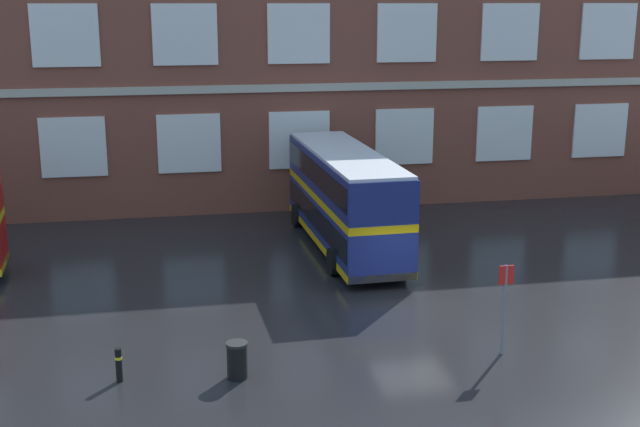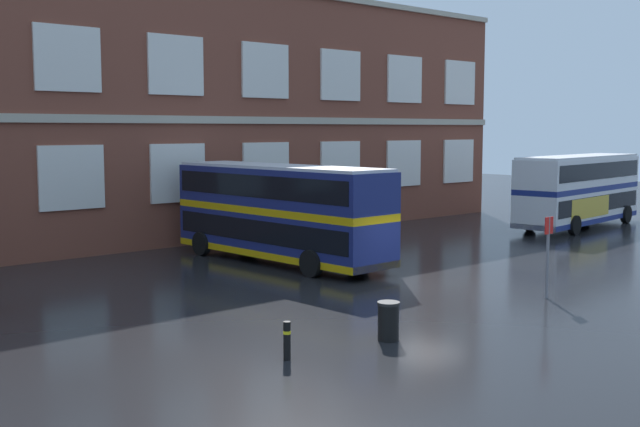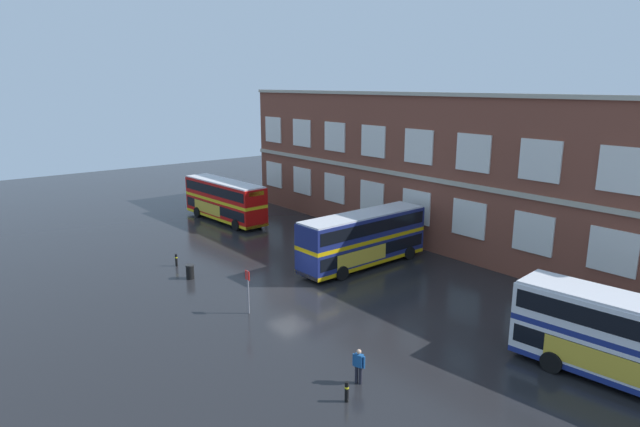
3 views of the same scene
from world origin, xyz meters
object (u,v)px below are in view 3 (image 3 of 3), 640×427
object	(u,v)px
double_decker_middle	(363,238)
waiting_passenger	(359,365)
station_litter_bin	(190,272)
safety_bollard_west	(176,260)
safety_bollard_east	(347,391)
double_decker_near	(225,200)
bus_stand_flag	(248,288)

from	to	relation	value
double_decker_middle	waiting_passenger	bearing A→B (deg)	-43.80
station_litter_bin	safety_bollard_west	xyz separation A→B (m)	(-3.15, 0.39, -0.03)
station_litter_bin	safety_bollard_east	xyz separation A→B (m)	(18.33, -1.45, -0.03)
safety_bollard_east	station_litter_bin	bearing A→B (deg)	175.48
double_decker_near	station_litter_bin	xyz separation A→B (m)	(13.13, -10.12, -1.63)
double_decker_middle	station_litter_bin	distance (m)	12.84
waiting_passenger	safety_bollard_east	distance (m)	1.67
double_decker_middle	safety_bollard_west	xyz separation A→B (m)	(-8.74, -11.05, -1.66)
safety_bollard_west	safety_bollard_east	bearing A→B (deg)	-4.89
bus_stand_flag	safety_bollard_east	world-z (taller)	bus_stand_flag
double_decker_middle	safety_bollard_west	world-z (taller)	double_decker_middle
safety_bollard_west	safety_bollard_east	size ratio (longest dim) A/B	1.00
bus_stand_flag	station_litter_bin	world-z (taller)	bus_stand_flag
double_decker_near	double_decker_middle	xyz separation A→B (m)	(18.72, 1.32, 0.00)
double_decker_middle	bus_stand_flag	xyz separation A→B (m)	(2.12, -11.33, -0.51)
waiting_passenger	station_litter_bin	bearing A→B (deg)	179.89
waiting_passenger	safety_bollard_west	size ratio (longest dim) A/B	1.79
safety_bollard_west	safety_bollard_east	distance (m)	21.56
safety_bollard_west	double_decker_middle	bearing A→B (deg)	51.67
safety_bollard_east	bus_stand_flag	bearing A→B (deg)	171.68
double_decker_near	safety_bollard_east	world-z (taller)	double_decker_near
waiting_passenger	station_litter_bin	xyz separation A→B (m)	(-17.56, 0.04, -0.41)
double_decker_middle	safety_bollard_east	bearing A→B (deg)	-45.32
waiting_passenger	safety_bollard_west	bearing A→B (deg)	178.83
safety_bollard_west	safety_bollard_east	xyz separation A→B (m)	(21.48, -1.84, 0.00)
waiting_passenger	station_litter_bin	world-z (taller)	waiting_passenger
bus_stand_flag	station_litter_bin	size ratio (longest dim) A/B	2.62
double_decker_middle	safety_bollard_east	xyz separation A→B (m)	(12.74, -12.89, -1.66)
double_decker_middle	station_litter_bin	xyz separation A→B (m)	(-5.59, -11.44, -1.63)
double_decker_middle	safety_bollard_east	world-z (taller)	double_decker_middle
double_decker_near	safety_bollard_west	bearing A→B (deg)	-44.26
double_decker_near	safety_bollard_east	bearing A→B (deg)	-20.18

